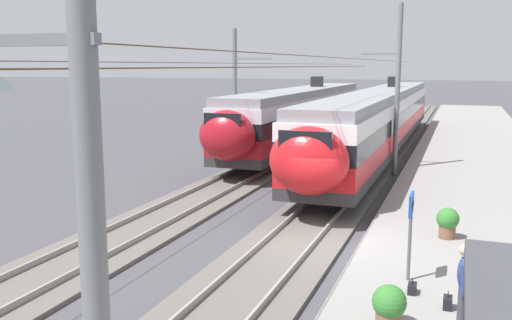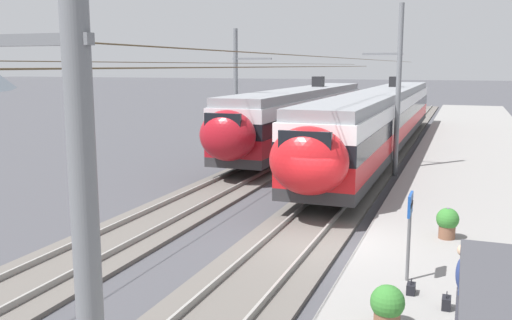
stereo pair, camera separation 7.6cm
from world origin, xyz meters
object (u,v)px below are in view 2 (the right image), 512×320
train_near_platform (382,117)px  potted_plant_by_shelter (387,304)px  train_far_track (301,115)px  catenary_mast_west (72,183)px  handbag_beside_passenger (446,303)px  potted_plant_platform_edge (447,221)px  catenary_mast_mid (396,88)px  catenary_mast_far_side (238,94)px  passenger_walking (461,283)px  platform_sign (410,217)px  handbag_near_sign (411,288)px

train_near_platform → potted_plant_by_shelter: (-23.82, -3.44, -1.44)m
train_far_track → catenary_mast_west: size_ratio=0.53×
handbag_beside_passenger → potted_plant_platform_edge: potted_plant_platform_edge is taller
catenary_mast_mid → catenary_mast_far_side: 8.28m
catenary_mast_mid → passenger_walking: 17.38m
catenary_mast_mid → handbag_beside_passenger: (-15.90, -3.00, -3.76)m
platform_sign → potted_plant_platform_edge: bearing=-11.6°
platform_sign → passenger_walking: 2.58m
train_far_track → handbag_beside_passenger: size_ratio=66.25×
passenger_walking → handbag_near_sign: size_ratio=4.79×
handbag_beside_passenger → potted_plant_by_shelter: (-1.21, 1.05, 0.31)m
catenary_mast_far_side → handbag_beside_passenger: bearing=-145.3°
catenary_mast_west → potted_plant_platform_edge: 13.52m
catenary_mast_far_side → handbag_beside_passenger: (-16.25, -11.26, -3.34)m
potted_plant_by_shelter → train_near_platform: bearing=8.2°
train_near_platform → catenary_mast_west: 30.44m
catenary_mast_west → potted_plant_platform_edge: (12.76, -2.84, -3.46)m
platform_sign → handbag_beside_passenger: (-1.32, -0.91, -1.40)m
train_near_platform → handbag_beside_passenger: train_near_platform is taller
train_near_platform → handbag_near_sign: size_ratio=100.45×
train_near_platform → handbag_beside_passenger: (-22.61, -4.49, -1.76)m
catenary_mast_far_side → potted_plant_platform_edge: size_ratio=53.00×
train_near_platform → catenary_mast_far_side: (-6.36, 6.77, 1.58)m
train_near_platform → platform_sign: bearing=-170.5°
handbag_beside_passenger → handbag_near_sign: bearing=53.7°
train_near_platform → platform_sign: (-21.29, -3.58, -0.36)m
train_far_track → platform_sign: 22.99m
train_far_track → handbag_beside_passenger: 24.62m
potted_plant_by_shelter → platform_sign: bearing=-3.1°
passenger_walking → potted_plant_platform_edge: size_ratio=1.87×
train_far_track → potted_plant_by_shelter: (-23.83, -8.50, -1.43)m
train_near_platform → potted_plant_platform_edge: train_near_platform is taller
handbag_near_sign → potted_plant_by_shelter: (-1.76, 0.29, 0.33)m
catenary_mast_west → passenger_walking: 8.13m
catenary_mast_west → platform_sign: (9.04, -2.08, -2.45)m
platform_sign → passenger_walking: size_ratio=1.23×
catenary_mast_far_side → potted_plant_by_shelter: bearing=-149.7°
catenary_mast_far_side → platform_sign: catenary_mast_far_side is taller
passenger_walking → handbag_near_sign: passenger_walking is taller
handbag_near_sign → train_far_track: bearing=21.7°
catenary_mast_far_side → handbag_near_sign: 19.18m
catenary_mast_far_side → passenger_walking: 20.81m
catenary_mast_far_side → catenary_mast_mid: bearing=-92.4°
train_far_track → handbag_near_sign: (-22.07, -8.79, -1.76)m
train_near_platform → catenary_mast_west: catenary_mast_west is taller
handbag_near_sign → potted_plant_platform_edge: size_ratio=0.39×
passenger_walking → potted_plant_by_shelter: bearing=102.9°
catenary_mast_mid → catenary_mast_far_side: catenary_mast_mid is taller
potted_plant_by_shelter → handbag_near_sign: bearing=-9.5°
platform_sign → potted_plant_platform_edge: platform_sign is taller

